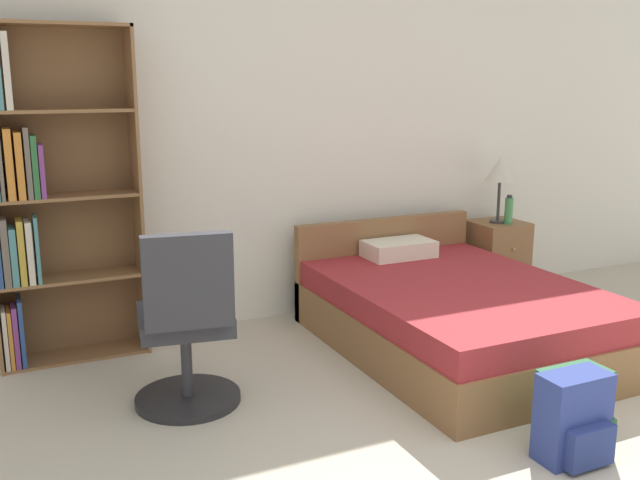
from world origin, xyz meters
name	(u,v)px	position (x,y,z in m)	size (l,w,h in m)	color
wall_back	(296,140)	(0.00, 3.23, 1.30)	(9.00, 0.06, 2.60)	silver
bookshelf	(41,194)	(-1.77, 3.00, 1.05)	(0.89, 0.29, 2.05)	brown
bed	(452,312)	(0.62, 2.11, 0.24)	(1.44, 1.99, 0.71)	brown
office_chair	(187,329)	(-1.18, 1.96, 0.45)	(0.57, 0.64, 1.00)	#232326
nightstand	(496,259)	(1.62, 2.92, 0.31)	(0.41, 0.41, 0.61)	brown
table_lamp	(500,171)	(1.59, 2.89, 1.03)	(0.24, 0.24, 0.52)	#333333
water_bottle	(509,210)	(1.64, 2.82, 0.72)	(0.06, 0.06, 0.23)	#3F8C4C
backpack_green	(574,413)	(0.35, 0.76, 0.19)	(0.32, 0.25, 0.40)	#2D603D
backpack_blue	(574,420)	(0.29, 0.69, 0.20)	(0.33, 0.24, 0.42)	navy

